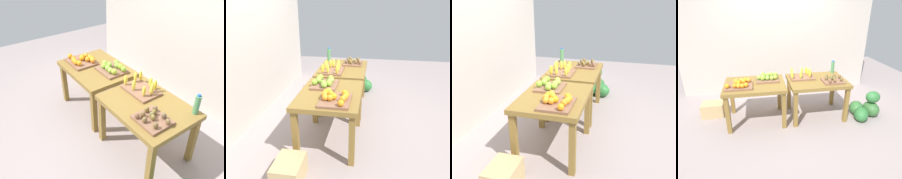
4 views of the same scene
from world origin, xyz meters
TOP-DOWN VIEW (x-y plane):
  - ground_plane at (0.00, 0.00)m, footprint 8.00×8.00m
  - back_wall at (0.00, 1.35)m, footprint 4.40×0.12m
  - display_table_left at (-0.56, 0.00)m, footprint 1.04×0.80m
  - display_table_right at (0.56, 0.00)m, footprint 1.04×0.80m
  - orange_bin at (-0.81, -0.11)m, footprint 0.45×0.37m
  - apple_bin at (-0.33, 0.12)m, footprint 0.41×0.35m
  - banana_crate at (0.31, 0.13)m, footprint 0.45×0.33m
  - kiwi_bin at (0.80, -0.15)m, footprint 0.36×0.33m
  - water_bottle at (0.98, 0.32)m, footprint 0.07×0.07m
  - cardboard_produce_box at (-1.39, 0.30)m, footprint 0.40×0.30m

SIDE VIEW (x-z plane):
  - ground_plane at x=0.00m, z-range 0.00..0.00m
  - cardboard_produce_box at x=-1.39m, z-range 0.00..0.26m
  - display_table_left at x=-0.56m, z-range 0.26..0.99m
  - display_table_right at x=0.56m, z-range 0.26..0.99m
  - kiwi_bin at x=0.80m, z-range 0.71..0.82m
  - orange_bin at x=-0.81m, z-range 0.72..0.83m
  - apple_bin at x=-0.33m, z-range 0.72..0.83m
  - banana_crate at x=0.31m, z-range 0.69..0.86m
  - water_bottle at x=0.98m, z-range 0.72..0.97m
  - back_wall at x=0.00m, z-range 0.00..3.00m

